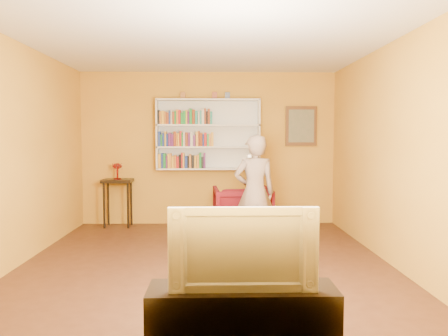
{
  "coord_description": "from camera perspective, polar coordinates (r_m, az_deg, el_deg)",
  "views": [
    {
      "loc": [
        0.11,
        -5.29,
        1.55
      ],
      "look_at": [
        0.24,
        0.75,
        1.12
      ],
      "focal_mm": 35.0,
      "sensor_mm": 36.0,
      "label": 1
    }
  ],
  "objects": [
    {
      "name": "ornament_centre",
      "position": [
        7.68,
        -1.23,
        9.44
      ],
      "size": [
        0.09,
        0.09,
        0.12
      ],
      "primitive_type": "cube",
      "color": "#9E4C34",
      "rests_on": "bookshelf"
    },
    {
      "name": "console_table",
      "position": [
        7.77,
        -13.72,
        -2.47
      ],
      "size": [
        0.51,
        0.39,
        0.83
      ],
      "color": "black",
      "rests_on": "ground"
    },
    {
      "name": "ornament_right",
      "position": [
        7.68,
        0.45,
        9.42
      ],
      "size": [
        0.08,
        0.08,
        0.11
      ],
      "primitive_type": "cube",
      "color": "slate",
      "rests_on": "bookshelf"
    },
    {
      "name": "television",
      "position": [
        3.14,
        2.42,
        -10.17
      ],
      "size": [
        1.03,
        0.14,
        0.59
      ],
      "primitive_type": "imported",
      "rotation": [
        0.0,
        0.0,
        0.0
      ],
      "color": "black",
      "rests_on": "tv_cabinet"
    },
    {
      "name": "framed_painting",
      "position": [
        7.9,
        10.04,
        5.42
      ],
      "size": [
        0.55,
        0.05,
        0.7
      ],
      "color": "#543118",
      "rests_on": "room_shell"
    },
    {
      "name": "armchair",
      "position": [
        6.74,
        2.37,
        -5.79
      ],
      "size": [
        0.9,
        0.93,
        0.8
      ],
      "primitive_type": "imported",
      "rotation": [
        0.0,
        0.0,
        3.2
      ],
      "color": "#44040E",
      "rests_on": "ground"
    },
    {
      "name": "tv_cabinet",
      "position": [
        3.31,
        2.39,
        -19.2
      ],
      "size": [
        1.35,
        0.4,
        0.48
      ],
      "primitive_type": "cube",
      "color": "black",
      "rests_on": "ground"
    },
    {
      "name": "books_row_lower",
      "position": [
        7.62,
        -5.5,
        0.87
      ],
      "size": [
        0.81,
        0.19,
        0.27
      ],
      "color": "gold",
      "rests_on": "bookshelf"
    },
    {
      "name": "game_remote",
      "position": [
        5.7,
        3.28,
        1.59
      ],
      "size": [
        0.04,
        0.15,
        0.04
      ],
      "primitive_type": "cube",
      "color": "white",
      "rests_on": "person"
    },
    {
      "name": "books_row_middle",
      "position": [
        7.61,
        -5.0,
        3.73
      ],
      "size": [
        0.95,
        0.19,
        0.27
      ],
      "color": "navy",
      "rests_on": "bookshelf"
    },
    {
      "name": "ornament_left",
      "position": [
        7.69,
        -5.38,
        9.4
      ],
      "size": [
        0.09,
        0.09,
        0.12
      ],
      "primitive_type": "cube",
      "color": "#9F642D",
      "rests_on": "bookshelf"
    },
    {
      "name": "bookshelf",
      "position": [
        7.7,
        -2.07,
        4.36
      ],
      "size": [
        1.8,
        0.29,
        1.23
      ],
      "color": "white",
      "rests_on": "room_shell"
    },
    {
      "name": "room_shell",
      "position": [
        5.32,
        -2.41,
        -1.73
      ],
      "size": [
        5.3,
        5.8,
        2.88
      ],
      "color": "#402214",
      "rests_on": "ground"
    },
    {
      "name": "ruby_lustre",
      "position": [
        7.74,
        -13.76,
        0.06
      ],
      "size": [
        0.18,
        0.18,
        0.28
      ],
      "color": "maroon",
      "rests_on": "console_table"
    },
    {
      "name": "person",
      "position": [
        6.02,
        4.03,
        -3.21
      ],
      "size": [
        0.61,
        0.43,
        1.58
      ],
      "primitive_type": "imported",
      "rotation": [
        0.0,
        0.0,
        3.24
      ],
      "color": "#7E6A5D",
      "rests_on": "ground"
    },
    {
      "name": "books_row_upper",
      "position": [
        7.62,
        -5.01,
        6.58
      ],
      "size": [
        0.93,
        0.19,
        0.27
      ],
      "color": "black",
      "rests_on": "bookshelf"
    }
  ]
}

